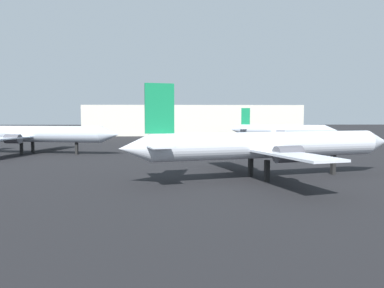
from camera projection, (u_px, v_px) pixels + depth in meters
The scene contains 4 objects.
airplane_on_taxiway at pixel (267, 145), 38.93m from camera, with size 31.21×23.10×9.71m.
airplane_distant at pixel (32, 134), 64.98m from camera, with size 31.42×26.67×10.36m.
airplane_far_left at pixel (282, 130), 95.81m from camera, with size 26.52×16.25×8.87m.
terminal_building at pixel (193, 120), 133.57m from camera, with size 75.25×18.72×10.53m, color beige.
Camera 1 is at (2.15, -7.70, 6.54)m, focal length 34.50 mm.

